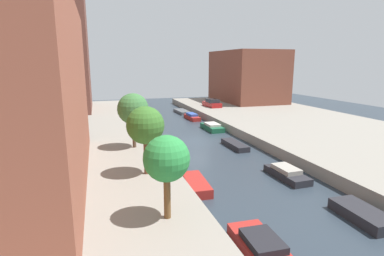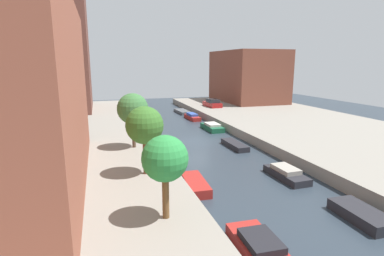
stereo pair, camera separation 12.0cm
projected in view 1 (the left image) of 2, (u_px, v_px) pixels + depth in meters
name	position (u px, v px, depth m)	size (l,w,h in m)	color
ground_plane	(198.00, 142.00, 32.92)	(84.00, 84.00, 0.00)	#28333D
quay_left	(45.00, 148.00, 28.45)	(20.00, 64.00, 1.00)	gray
quay_right	(314.00, 128.00, 37.18)	(20.00, 64.00, 1.00)	gray
apartment_tower_far	(51.00, 27.00, 45.89)	(10.00, 13.53, 25.20)	brown
low_block_right	(247.00, 76.00, 59.29)	(10.00, 15.68, 9.61)	brown
street_tree_0	(167.00, 159.00, 14.13)	(2.20, 2.20, 4.08)	brown
street_tree_1	(145.00, 126.00, 19.94)	(2.50, 2.50, 4.59)	brown
street_tree_2	(133.00, 109.00, 26.35)	(2.71, 2.71, 4.79)	#4F3B2C
parked_car	(212.00, 103.00, 52.12)	(2.02, 4.58, 1.33)	maroon
moored_boat_left_0	(260.00, 245.00, 13.61)	(1.84, 3.72, 0.85)	maroon
moored_boat_left_1	(196.00, 184.00, 20.54)	(1.56, 3.78, 0.62)	maroon
moored_boat_left_2	(175.00, 154.00, 27.62)	(1.73, 3.55, 0.51)	#4C5156
moored_boat_right_0	(363.00, 214.00, 16.46)	(1.74, 3.48, 0.62)	#232328
moored_boat_right_1	(287.00, 173.00, 22.44)	(1.64, 3.95, 0.84)	#232328
moored_boat_right_2	(235.00, 145.00, 30.59)	(1.32, 4.13, 0.52)	#232328
moored_boat_right_3	(212.00, 127.00, 38.58)	(1.77, 4.30, 0.87)	#195638
moored_boat_right_4	(192.00, 117.00, 45.86)	(1.45, 4.29, 0.90)	maroon
moored_boat_right_5	(182.00, 112.00, 51.58)	(1.94, 4.67, 0.49)	#4C5156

